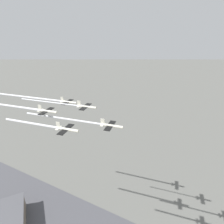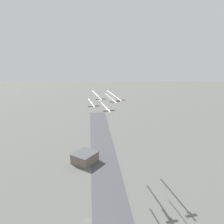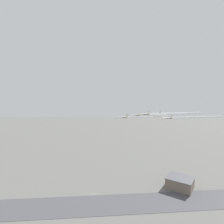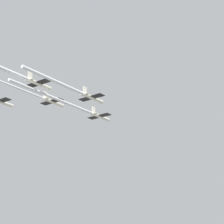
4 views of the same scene
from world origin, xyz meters
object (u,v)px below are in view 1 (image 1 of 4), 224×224
jet_4 (47,111)px  jet_0 (111,126)px  jet_2 (66,129)px  jet_1 (86,107)px  jet_3 (68,102)px  hangar (5,220)px

jet_4 → jet_0: bearing=90.0°
jet_2 → jet_1: bearing=-180.0°
jet_3 → jet_4: size_ratio=1.00×
jet_2 → jet_3: size_ratio=1.00×
hangar → jet_0: jet_0 is taller
jet_0 → jet_2: 19.97m
jet_1 → jet_3: bearing=-120.5°
jet_0 → jet_3: (-12.04, 38.07, 0.73)m
jet_0 → jet_1: bearing=-120.5°
jet_0 → jet_3: jet_3 is taller
jet_1 → jet_4: 19.97m
jet_1 → jet_3: 20.16m
jet_0 → jet_2: bearing=-59.5°
hangar → jet_2: (43.50, -34.43, 79.11)m
jet_1 → jet_2: 20.46m
hangar → jet_4: size_ratio=2.95×
jet_0 → jet_1: jet_1 is taller
jet_0 → jet_1: (-6.02, 19.03, 3.54)m
hangar → jet_1: (57.04, -19.39, 82.08)m
jet_2 → jet_4: 20.10m
hangar → jet_3: (51.02, -0.35, 79.27)m
jet_1 → hangar: bearing=-66.8°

